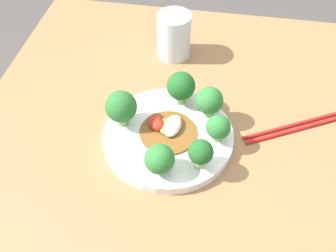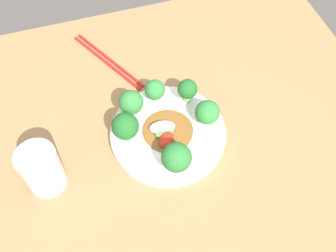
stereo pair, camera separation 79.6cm
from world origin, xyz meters
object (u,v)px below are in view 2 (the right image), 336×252
(broccoli_north, at_px, (155,90))
(broccoli_northwest, at_px, (131,103))
(broccoli_northeast, at_px, (187,90))
(broccoli_east, at_px, (207,112))
(chopsticks, at_px, (108,61))
(broccoli_south, at_px, (177,158))
(stirfry_center, at_px, (166,132))
(broccoli_west, at_px, (125,127))
(plate, at_px, (168,134))
(drinking_glass, at_px, (42,169))

(broccoli_north, relative_size, broccoli_northwest, 0.85)
(broccoli_northeast, xyz_separation_m, broccoli_east, (0.02, -0.07, -0.01))
(broccoli_northeast, bearing_deg, chopsticks, 127.41)
(broccoli_northeast, xyz_separation_m, broccoli_south, (-0.07, -0.15, 0.01))
(broccoli_northeast, bearing_deg, stirfry_center, -135.60)
(broccoli_northwest, relative_size, chopsticks, 0.29)
(broccoli_west, bearing_deg, broccoli_north, 43.32)
(broccoli_northwest, bearing_deg, broccoli_north, 20.93)
(broccoli_south, xyz_separation_m, chopsticks, (-0.06, 0.34, -0.06))
(plate, distance_m, broccoli_northwest, 0.10)
(broccoli_east, xyz_separation_m, stirfry_center, (-0.09, -0.00, -0.03))
(plate, xyz_separation_m, drinking_glass, (-0.26, -0.03, 0.04))
(plate, relative_size, drinking_glass, 2.38)
(stirfry_center, bearing_deg, broccoli_north, 87.02)
(broccoli_west, distance_m, broccoli_south, 0.12)
(stirfry_center, bearing_deg, plate, 27.13)
(plate, distance_m, broccoli_northeast, 0.10)
(broccoli_east, xyz_separation_m, chopsticks, (-0.16, 0.25, -0.05))
(drinking_glass, bearing_deg, broccoli_south, -13.20)
(broccoli_northeast, bearing_deg, broccoli_west, -159.77)
(broccoli_northeast, xyz_separation_m, broccoli_north, (-0.07, 0.02, -0.01))
(plate, distance_m, broccoli_north, 0.10)
(broccoli_west, distance_m, broccoli_northwest, 0.06)
(broccoli_northwest, bearing_deg, broccoli_east, -25.08)
(plate, relative_size, broccoli_north, 4.45)
(stirfry_center, bearing_deg, broccoli_northeast, 44.40)
(broccoli_south, height_order, chopsticks, broccoli_south)
(broccoli_northeast, height_order, chopsticks, broccoli_northeast)
(broccoli_north, relative_size, broccoli_east, 0.93)
(broccoli_south, bearing_deg, stirfry_center, 86.97)
(broccoli_north, height_order, broccoli_east, broccoli_east)
(plate, xyz_separation_m, broccoli_west, (-0.09, 0.01, 0.05))
(stirfry_center, bearing_deg, broccoli_east, 2.10)
(broccoli_west, height_order, broccoli_south, broccoli_south)
(broccoli_north, distance_m, stirfry_center, 0.10)
(stirfry_center, bearing_deg, broccoli_west, 170.10)
(broccoli_north, relative_size, chopsticks, 0.25)
(plate, bearing_deg, drinking_glass, -173.31)
(stirfry_center, bearing_deg, drinking_glass, -173.87)
(broccoli_northeast, height_order, broccoli_east, broccoli_northeast)
(broccoli_northwest, height_order, stirfry_center, broccoli_northwest)
(chopsticks, bearing_deg, stirfry_center, -74.69)
(broccoli_west, xyz_separation_m, drinking_glass, (-0.17, -0.04, -0.01))
(drinking_glass, bearing_deg, chopsticks, 56.67)
(stirfry_center, bearing_deg, broccoli_northwest, 126.73)
(broccoli_northeast, bearing_deg, broccoli_northwest, 179.08)
(chopsticks, bearing_deg, broccoli_north, -65.02)
(broccoli_south, xyz_separation_m, stirfry_center, (0.00, 0.08, -0.04))
(broccoli_east, relative_size, stirfry_center, 0.55)
(drinking_glass, bearing_deg, broccoli_northeast, 16.61)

